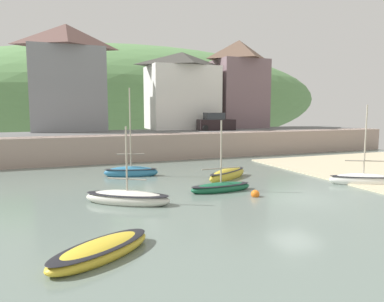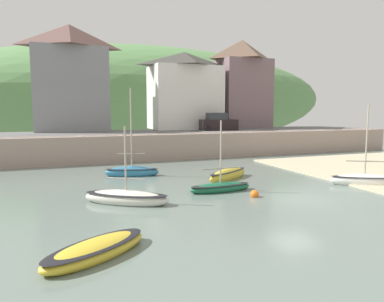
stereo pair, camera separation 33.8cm
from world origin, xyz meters
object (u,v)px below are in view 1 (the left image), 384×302
at_px(sailboat_tall_mast, 221,187).
at_px(sailboat_nearest_shore, 228,175).
at_px(waterfront_building_right, 239,84).
at_px(rowboat_small_beached, 363,180).
at_px(mooring_buoy, 255,194).
at_px(waterfront_building_centre, 182,90).
at_px(parked_car_near_slipway, 216,123).
at_px(waterfront_building_left, 68,77).
at_px(dinghy_open_wooden, 101,250).
at_px(sailboat_far_left, 131,172).
at_px(motorboat_with_cabin, 127,198).

distance_m(sailboat_tall_mast, sailboat_nearest_shore, 3.77).
bearing_deg(waterfront_building_right, rowboat_small_beached, -99.72).
relative_size(sailboat_tall_mast, rowboat_small_beached, 0.81).
bearing_deg(mooring_buoy, waterfront_building_centre, 79.41).
xyz_separation_m(waterfront_building_right, sailboat_nearest_shore, (-11.27, -19.24, -7.67)).
xyz_separation_m(sailboat_nearest_shore, parked_car_near_slipway, (5.99, 14.74, 2.91)).
bearing_deg(parked_car_near_slipway, rowboat_small_beached, -81.67).
xyz_separation_m(waterfront_building_right, rowboat_small_beached, (-4.11, -24.00, -7.65)).
xyz_separation_m(waterfront_building_left, dinghy_open_wooden, (-0.53, -29.42, -7.88)).
xyz_separation_m(waterfront_building_left, sailboat_tall_mast, (7.18, -22.40, -7.86)).
relative_size(waterfront_building_left, sailboat_tall_mast, 2.63).
bearing_deg(parked_car_near_slipway, dinghy_open_wooden, -117.41).
height_order(sailboat_far_left, sailboat_tall_mast, sailboat_far_left).
height_order(sailboat_far_left, mooring_buoy, sailboat_far_left).
height_order(waterfront_building_centre, waterfront_building_right, waterfront_building_right).
xyz_separation_m(sailboat_far_left, parked_car_near_slipway, (11.91, 11.25, 2.89)).
distance_m(waterfront_building_left, sailboat_far_left, 17.87).
height_order(waterfront_building_right, sailboat_nearest_shore, waterfront_building_right).
relative_size(dinghy_open_wooden, sailboat_nearest_shore, 1.00).
bearing_deg(mooring_buoy, waterfront_building_right, 63.40).
bearing_deg(waterfront_building_centre, motorboat_with_cabin, -116.05).
xyz_separation_m(motorboat_with_cabin, parked_car_near_slipway, (13.65, 18.65, 2.93)).
xyz_separation_m(waterfront_building_right, mooring_buoy, (-12.16, -24.28, -7.82)).
relative_size(waterfront_building_centre, rowboat_small_beached, 1.73).
xyz_separation_m(sailboat_far_left, sailboat_nearest_shore, (5.92, -3.50, -0.02)).
xyz_separation_m(sailboat_tall_mast, rowboat_small_beached, (9.22, -1.60, 0.07)).
bearing_deg(waterfront_building_centre, dinghy_open_wooden, -114.52).
height_order(motorboat_with_cabin, sailboat_tall_mast, sailboat_tall_mast).
distance_m(waterfront_building_right, mooring_buoy, 28.26).
xyz_separation_m(waterfront_building_centre, dinghy_open_wooden, (-13.42, -29.42, -6.76)).
relative_size(sailboat_far_left, parked_car_near_slipway, 1.52).
bearing_deg(waterfront_building_left, mooring_buoy, -71.02).
height_order(motorboat_with_cabin, mooring_buoy, motorboat_with_cabin).
bearing_deg(parked_car_near_slipway, sailboat_nearest_shore, -107.22).
xyz_separation_m(parked_car_near_slipway, mooring_buoy, (-6.87, -19.78, -3.06)).
bearing_deg(mooring_buoy, motorboat_with_cabin, 170.55).
distance_m(waterfront_building_left, motorboat_with_cabin, 24.49).
height_order(rowboat_small_beached, mooring_buoy, rowboat_small_beached).
height_order(sailboat_far_left, parked_car_near_slipway, sailboat_far_left).
bearing_deg(parked_car_near_slipway, waterfront_building_left, 168.43).
bearing_deg(motorboat_with_cabin, mooring_buoy, 24.53).
bearing_deg(sailboat_nearest_shore, rowboat_small_beached, -65.78).
height_order(motorboat_with_cabin, parked_car_near_slipway, parked_car_near_slipway).
bearing_deg(parked_car_near_slipway, sailboat_tall_mast, -109.30).
bearing_deg(sailboat_nearest_shore, mooring_buoy, -132.13).
height_order(waterfront_building_right, mooring_buoy, waterfront_building_right).
relative_size(sailboat_far_left, dinghy_open_wooden, 1.57).
bearing_deg(waterfront_building_right, waterfront_building_centre, 180.00).
distance_m(motorboat_with_cabin, mooring_buoy, 6.87).
bearing_deg(mooring_buoy, parked_car_near_slipway, 70.83).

